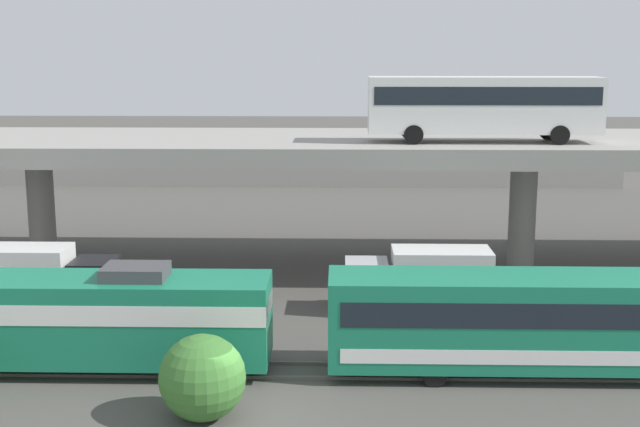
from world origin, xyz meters
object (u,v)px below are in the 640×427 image
Objects in this scene: parked_car_0 at (262,149)px; service_truck_east at (422,278)px; parked_car_5 at (517,149)px; train_locomotive at (50,315)px; parked_car_6 at (511,152)px; parked_car_4 at (404,153)px; parked_car_2 at (136,151)px; service_truck_west at (40,276)px; parked_car_3 at (364,155)px; transit_bus_on_overpass at (483,103)px; train_coach_lead at (627,320)px; parked_car_1 at (177,147)px.

service_truck_east is at bearing 104.52° from parked_car_0.
train_locomotive is at bearing -118.30° from parked_car_5.
parked_car_4 is at bearing -178.46° from parked_car_6.
parked_car_6 is (36.35, -0.64, 0.00)m from parked_car_2.
service_truck_west is 1.64× the size of parked_car_5.
parked_car_3 is (16.48, 40.26, 0.82)m from service_truck_west.
transit_bus_on_overpass is 2.63× the size of parked_car_0.
train_coach_lead is 48.72m from parked_car_3.
train_locomotive is at bearing -105.56° from parked_car_3.
parked_car_2 is 1.09× the size of parked_car_3.
parked_car_6 is at bearing -96.26° from train_coach_lead.
parked_car_0 is at bearing -93.67° from train_locomotive.
train_coach_lead is at bearing -180.00° from train_locomotive.
parked_car_6 is at bearing 173.39° from parked_car_1.
train_locomotive reaches higher than parked_car_3.
parked_car_3 is (18.78, -6.28, 0.00)m from parked_car_1.
parked_car_0 is (-18.58, 52.55, 0.29)m from train_coach_lead.
parked_car_2 is at bearing -176.71° from parked_car_5.
train_locomotive is 60.45m from parked_car_5.
service_truck_west is 43.76m from parked_car_2.
service_truck_west is 1.57× the size of parked_car_1.
train_coach_lead is at bearing -79.84° from parked_car_3.
parked_car_1 reaches higher than service_truck_east.
parked_car_3 is (22.22, -3.11, -0.00)m from parked_car_2.
transit_bus_on_overpass reaches higher than parked_car_2.
parked_car_5 is at bearing -106.72° from service_truck_east.
train_locomotive reaches higher than train_coach_lead.
transit_bus_on_overpass is at bearing -143.42° from train_locomotive.
transit_bus_on_overpass is 35.28m from parked_car_3.
parked_car_5 is at bearing -178.48° from parked_car_0.
parked_car_0 is at bearing 155.28° from parked_car_3.
parked_car_4 is (2.19, 42.46, 0.82)m from service_truck_east.
transit_bus_on_overpass is 1.76× the size of service_truck_west.
parked_car_4 is at bearing -2.01° from parked_car_2.
parked_car_1 and parked_car_4 have the same top height.
service_truck_east is 1.64× the size of parked_car_5.
transit_bus_on_overpass reaches higher than parked_car_6.
service_truck_west is at bearing -67.88° from train_locomotive.
train_locomotive reaches higher than service_truck_east.
train_locomotive is at bearing -80.14° from parked_car_2.
train_locomotive is 3.61× the size of parked_car_6.
service_truck_east is 47.55m from parked_car_5.
service_truck_west is 1.48× the size of parked_car_2.
train_locomotive reaches higher than parked_car_1.
train_coach_lead is 26.24m from service_truck_west.
transit_bus_on_overpass is 38.37m from parked_car_6.
transit_bus_on_overpass is 10.53m from service_truck_east.
parked_car_5 is (10.10, 39.45, -7.01)m from transit_bus_on_overpass.
service_truck_west is at bearing 92.83° from parked_car_1.
service_truck_west is 55.54m from parked_car_5.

